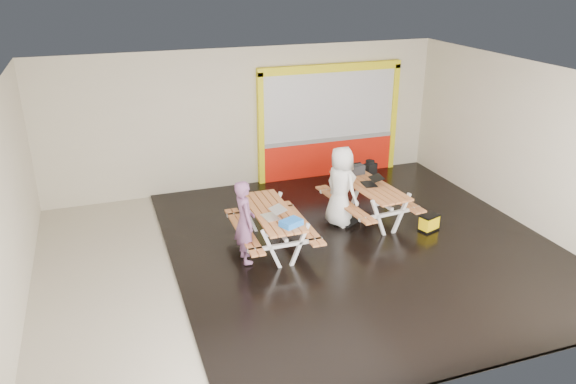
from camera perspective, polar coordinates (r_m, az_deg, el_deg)
name	(u,v)px	position (r m, az deg, el deg)	size (l,w,h in m)	color
room	(304,172)	(10.28, 1.66, 2.07)	(10.02, 8.02, 3.52)	beige
deck	(360,244)	(11.45, 7.44, -5.35)	(7.50, 7.98, 0.05)	black
kiosk	(329,124)	(14.63, 4.25, 6.96)	(3.88, 0.16, 3.00)	red
picnic_table_left	(272,220)	(10.94, -1.62, -2.88)	(1.47, 2.14, 0.85)	#B86E3A
picnic_table_right	(369,193)	(12.29, 8.28, -0.08)	(1.70, 2.33, 0.88)	#B86E3A
person_left	(245,222)	(10.34, -4.47, -3.05)	(0.59, 0.39, 1.62)	#7D4D74
person_right	(341,187)	(11.88, 5.47, 0.54)	(0.87, 0.56, 1.77)	white
laptop_left	(273,214)	(10.57, -1.55, -2.29)	(0.46, 0.42, 0.17)	silver
laptop_right	(372,182)	(12.19, 8.59, 1.04)	(0.46, 0.41, 0.18)	black
blue_pouch	(291,223)	(10.22, 0.33, -3.18)	(0.39, 0.27, 0.11)	blue
toolbox	(354,170)	(12.70, 6.76, 2.26)	(0.50, 0.30, 0.27)	black
backpack	(369,172)	(13.19, 8.36, 2.08)	(0.38, 0.32, 0.54)	black
dark_case	(347,219)	(12.26, 6.09, -2.73)	(0.48, 0.36, 0.18)	black
fluke_bag	(429,223)	(12.18, 14.28, -3.09)	(0.47, 0.38, 0.35)	black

